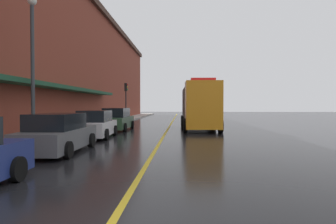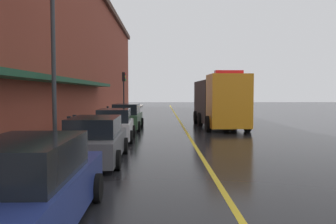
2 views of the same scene
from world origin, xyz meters
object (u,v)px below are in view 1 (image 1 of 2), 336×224
Objects in this scene: parked_car_3 at (117,120)px; utility_truck at (199,107)px; parked_car_2 at (96,125)px; traffic_light_near at (126,94)px; parking_meter_2 at (102,116)px; street_lamp_left at (32,53)px; parking_meter_0 at (54,122)px; parking_meter_1 at (45,123)px; parked_car_1 at (59,134)px.

utility_truck is (6.38, 1.14, 1.01)m from parked_car_3.
traffic_light_near reaches higher than parked_car_2.
street_lamp_left is (-0.60, -10.06, 3.34)m from parking_meter_2.
utility_truck reaches higher than parked_car_2.
traffic_light_near is at bearing 89.81° from parking_meter_0.
parking_meter_1 is at bearing -90.00° from parking_meter_2.
street_lamp_left is (-8.46, -9.95, 2.59)m from utility_truck.
parking_meter_1 is 1.00× the size of parking_meter_2.
parked_car_1 is 13.57m from utility_truck.
traffic_light_near reaches higher than parked_car_1.
parking_meter_2 is at bearing 5.60° from parked_car_1.
parked_car_2 is 3.15× the size of parking_meter_0.
parked_car_3 is (0.08, 5.36, 0.04)m from parked_car_2.
parked_car_1 is at bearing -86.32° from traffic_light_near.
parked_car_1 is at bearing -62.69° from parking_meter_0.
traffic_light_near reaches higher than parking_meter_2.
parked_car_1 is 10.77m from parked_car_3.
parked_car_1 is 1.00× the size of parked_car_3.
parking_meter_2 is at bearing 50.41° from parked_car_3.
parked_car_3 is 0.56× the size of utility_truck.
parked_car_2 is 9.23m from utility_truck.
parked_car_2 is at bearing 68.07° from parking_meter_1.
parked_car_3 is at bearing 76.69° from street_lamp_left.
parking_meter_2 is (0.00, 9.19, 0.00)m from parking_meter_0.
parked_car_1 is at bearing -29.92° from utility_truck.
utility_truck is 6.43× the size of parking_meter_2.
utility_truck is at bearing 51.76° from parking_meter_1.
street_lamp_left is (-2.06, 1.96, 3.65)m from parked_car_1.
parked_car_3 is 1.96m from parking_meter_2.
utility_truck is 7.90m from parking_meter_2.
parked_car_3 is at bearing -81.52° from utility_truck.
parking_meter_1 and parking_meter_2 have the same top height.
parked_car_1 is 22.00m from traffic_light_near.
parked_car_1 is at bearing -179.53° from parked_car_3.
parked_car_1 is 1.15× the size of parked_car_2.
utility_truck is 13.32m from street_lamp_left.
parking_meter_1 is 3.39m from street_lamp_left.
parked_car_3 reaches higher than parked_car_2.
traffic_light_near reaches higher than parking_meter_0.
parking_meter_2 is 10.02m from traffic_light_near.
parked_car_1 is 4.63m from street_lamp_left.
street_lamp_left is at bearing 167.26° from parked_car_3.
parking_meter_0 is 0.19× the size of street_lamp_left.
parking_meter_2 is at bearing -90.36° from traffic_light_near.
traffic_light_near is (-1.40, 21.82, 2.40)m from parked_car_1.
parking_meter_2 is at bearing 86.59° from street_lamp_left.
parked_car_3 reaches higher than parking_meter_2.
street_lamp_left is (-2.08, -8.81, 3.60)m from parked_car_3.
parking_meter_1 is (-1.40, -3.48, 0.30)m from parked_car_2.
traffic_light_near is (0.06, 9.80, 2.10)m from parking_meter_2.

